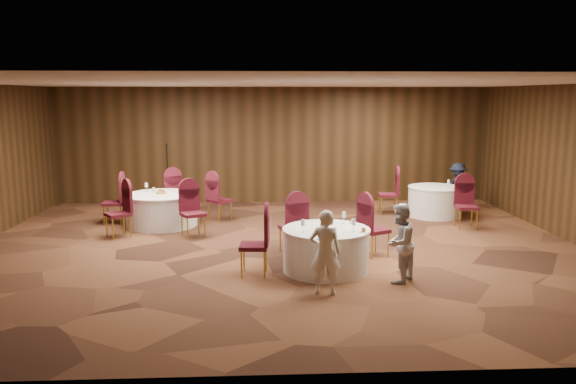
{
  "coord_description": "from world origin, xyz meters",
  "views": [
    {
      "loc": [
        -0.35,
        -10.61,
        2.96
      ],
      "look_at": [
        0.2,
        0.2,
        1.1
      ],
      "focal_mm": 35.0,
      "sensor_mm": 36.0,
      "label": 1
    }
  ],
  "objects_px": {
    "woman_a": "(325,252)",
    "woman_b": "(399,243)",
    "table_main": "(326,249)",
    "table_left": "(162,210)",
    "table_right": "(435,201)",
    "mic_stand": "(168,189)",
    "man_c": "(458,186)"
  },
  "relations": [
    {
      "from": "table_main",
      "to": "woman_a",
      "type": "distance_m",
      "value": 1.18
    },
    {
      "from": "woman_a",
      "to": "man_c",
      "type": "relative_size",
      "value": 1.05
    },
    {
      "from": "table_main",
      "to": "man_c",
      "type": "bearing_deg",
      "value": 51.08
    },
    {
      "from": "mic_stand",
      "to": "table_left",
      "type": "bearing_deg",
      "value": -85.1
    },
    {
      "from": "mic_stand",
      "to": "man_c",
      "type": "relative_size",
      "value": 1.39
    },
    {
      "from": "mic_stand",
      "to": "woman_a",
      "type": "bearing_deg",
      "value": -63.37
    },
    {
      "from": "table_left",
      "to": "mic_stand",
      "type": "height_order",
      "value": "mic_stand"
    },
    {
      "from": "man_c",
      "to": "table_right",
      "type": "bearing_deg",
      "value": -77.82
    },
    {
      "from": "table_left",
      "to": "woman_b",
      "type": "relative_size",
      "value": 1.27
    },
    {
      "from": "woman_a",
      "to": "woman_b",
      "type": "height_order",
      "value": "woman_a"
    },
    {
      "from": "table_left",
      "to": "table_right",
      "type": "distance_m",
      "value": 6.65
    },
    {
      "from": "mic_stand",
      "to": "woman_b",
      "type": "xyz_separation_m",
      "value": [
        4.66,
        -6.3,
        0.13
      ]
    },
    {
      "from": "table_main",
      "to": "woman_b",
      "type": "relative_size",
      "value": 1.16
    },
    {
      "from": "mic_stand",
      "to": "man_c",
      "type": "height_order",
      "value": "mic_stand"
    },
    {
      "from": "woman_a",
      "to": "woman_b",
      "type": "distance_m",
      "value": 1.34
    },
    {
      "from": "table_left",
      "to": "man_c",
      "type": "xyz_separation_m",
      "value": [
        7.43,
        1.44,
        0.24
      ]
    },
    {
      "from": "table_right",
      "to": "table_left",
      "type": "bearing_deg",
      "value": -173.94
    },
    {
      "from": "woman_a",
      "to": "mic_stand",
      "type": "bearing_deg",
      "value": -56.0
    },
    {
      "from": "table_left",
      "to": "mic_stand",
      "type": "relative_size",
      "value": 0.95
    },
    {
      "from": "mic_stand",
      "to": "woman_b",
      "type": "relative_size",
      "value": 1.34
    },
    {
      "from": "table_right",
      "to": "woman_a",
      "type": "height_order",
      "value": "woman_a"
    },
    {
      "from": "table_left",
      "to": "woman_b",
      "type": "distance_m",
      "value": 6.15
    },
    {
      "from": "table_main",
      "to": "man_c",
      "type": "relative_size",
      "value": 1.2
    },
    {
      "from": "woman_b",
      "to": "table_main",
      "type": "bearing_deg",
      "value": -81.14
    },
    {
      "from": "table_main",
      "to": "table_left",
      "type": "relative_size",
      "value": 0.91
    },
    {
      "from": "table_left",
      "to": "woman_a",
      "type": "relative_size",
      "value": 1.26
    },
    {
      "from": "table_main",
      "to": "table_left",
      "type": "distance_m",
      "value": 4.92
    },
    {
      "from": "mic_stand",
      "to": "man_c",
      "type": "bearing_deg",
      "value": -4.87
    },
    {
      "from": "table_main",
      "to": "woman_b",
      "type": "xyz_separation_m",
      "value": [
        1.1,
        -0.64,
        0.27
      ]
    },
    {
      "from": "woman_b",
      "to": "mic_stand",
      "type": "bearing_deg",
      "value": -104.48
    },
    {
      "from": "woman_a",
      "to": "table_right",
      "type": "bearing_deg",
      "value": -114.6
    },
    {
      "from": "table_right",
      "to": "mic_stand",
      "type": "distance_m",
      "value": 6.93
    }
  ]
}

